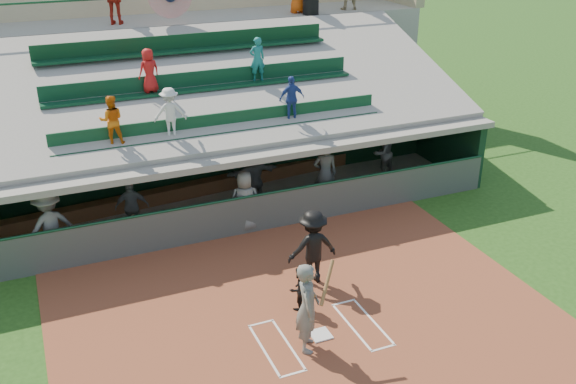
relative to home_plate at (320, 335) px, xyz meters
name	(u,v)px	position (x,y,z in m)	size (l,w,h in m)	color
ground	(320,336)	(0.00, 0.00, -0.04)	(100.00, 100.00, 0.00)	#214A14
dirt_slab	(311,323)	(0.00, 0.50, -0.03)	(11.00, 9.00, 0.02)	brown
home_plate	(320,335)	(0.00, 0.00, 0.00)	(0.43, 0.43, 0.03)	silver
batters_box_chalk	(320,335)	(0.00, 0.00, -0.01)	(2.65, 1.85, 0.01)	white
dugout_floor	(224,208)	(0.00, 6.75, -0.02)	(16.00, 3.50, 0.04)	gray
concourse_slab	(167,81)	(0.00, 13.50, 2.26)	(20.00, 3.00, 4.60)	#99968B
grandstand	(188,103)	(-0.01, 10.51, 2.23)	(20.40, 10.40, 7.80)	#515651
batter_at_plate	(308,307)	(-0.43, -0.24, 0.98)	(0.98, 0.85, 1.99)	#575A55
catcher	(299,289)	(-0.02, 1.10, 0.51)	(0.51, 0.40, 1.05)	black
home_umpire	(313,247)	(0.75, 2.04, 0.93)	(1.22, 0.70, 1.89)	black
dugout_bench	(207,186)	(-0.15, 8.04, 0.21)	(13.82, 0.41, 0.41)	brown
dugout_player_a	(49,226)	(-4.98, 5.50, 0.99)	(1.27, 0.73, 1.97)	#5D5F5A
dugout_player_b	(132,207)	(-2.79, 6.23, 0.79)	(0.92, 0.38, 1.57)	#595D57
dugout_player_c	(245,201)	(0.14, 5.20, 0.88)	(0.85, 0.56, 1.75)	#5D605A
dugout_player_d	(254,175)	(1.00, 6.82, 0.89)	(1.64, 0.52, 1.77)	#545752
dugout_player_e	(325,173)	(2.92, 5.85, 1.00)	(0.72, 0.47, 1.98)	#50524E
dugout_player_f	(383,153)	(5.62, 7.01, 0.85)	(0.82, 0.64, 1.68)	#575A55
trash_bin	(311,2)	(5.34, 12.26, 5.01)	(0.60, 0.60, 0.89)	black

